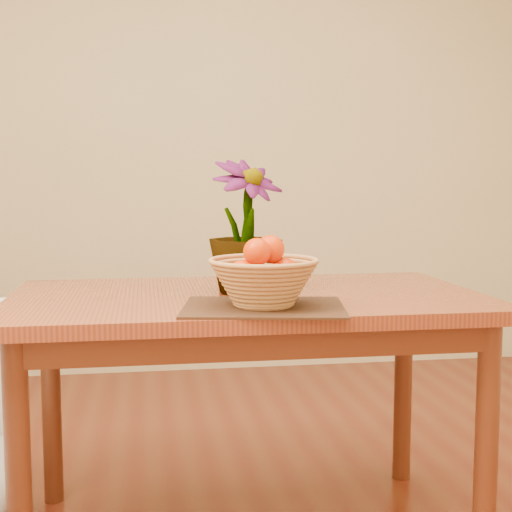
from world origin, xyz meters
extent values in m
cube|color=beige|center=(0.00, 2.25, 1.35)|extent=(4.00, 0.02, 2.70)
cube|color=maroon|center=(0.00, 0.30, 0.73)|extent=(1.40, 0.80, 0.04)
cube|color=#532413|center=(0.00, 0.30, 0.67)|extent=(1.28, 0.68, 0.08)
cylinder|color=#532413|center=(-0.62, -0.02, 0.35)|extent=(0.06, 0.06, 0.71)
cylinder|color=#532413|center=(0.62, -0.02, 0.35)|extent=(0.06, 0.06, 0.71)
cylinder|color=#532413|center=(-0.62, 0.62, 0.35)|extent=(0.06, 0.06, 0.71)
cylinder|color=#532413|center=(0.62, 0.62, 0.35)|extent=(0.06, 0.06, 0.71)
cube|color=#3A2215|center=(0.01, 0.05, 0.75)|extent=(0.47, 0.39, 0.01)
cylinder|color=tan|center=(0.01, 0.05, 0.76)|extent=(0.15, 0.15, 0.01)
sphere|color=#E43703|center=(0.01, 0.05, 0.84)|extent=(0.06, 0.06, 0.06)
sphere|color=#E43703|center=(0.07, 0.07, 0.84)|extent=(0.08, 0.08, 0.08)
sphere|color=#E43703|center=(-0.01, 0.10, 0.84)|extent=(0.07, 0.07, 0.07)
sphere|color=#E43703|center=(-0.05, 0.02, 0.84)|extent=(0.08, 0.08, 0.08)
sphere|color=#E43703|center=(0.03, -0.01, 0.84)|extent=(0.07, 0.07, 0.07)
sphere|color=#E43703|center=(0.03, 0.07, 0.91)|extent=(0.08, 0.08, 0.08)
sphere|color=#E43703|center=(-0.01, 0.02, 0.90)|extent=(0.07, 0.07, 0.07)
imported|color=#204A15|center=(0.00, 0.32, 0.95)|extent=(0.31, 0.31, 0.40)
camera|label=1|loc=(-0.30, -1.79, 1.09)|focal=50.00mm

